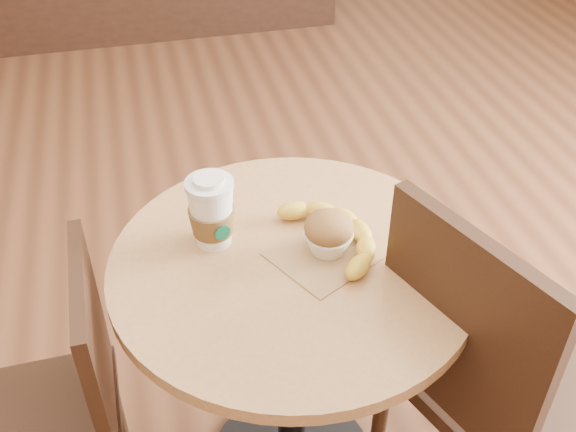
% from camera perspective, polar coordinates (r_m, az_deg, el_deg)
% --- Properties ---
extents(cafe_table, '(0.75, 0.75, 0.75)m').
position_cam_1_polar(cafe_table, '(1.51, 0.37, -9.28)').
color(cafe_table, black).
rests_on(cafe_table, ground).
extents(chair_left, '(0.37, 0.37, 0.82)m').
position_cam_1_polar(chair_left, '(1.57, -18.82, -15.35)').
color(chair_left, black).
rests_on(chair_left, ground).
extents(chair_right, '(0.54, 0.54, 0.95)m').
position_cam_1_polar(chair_right, '(1.53, 16.38, -12.54)').
color(chair_right, black).
rests_on(chair_right, ground).
extents(kraft_bag, '(0.30, 0.27, 0.00)m').
position_cam_1_polar(kraft_bag, '(1.39, 3.74, -2.85)').
color(kraft_bag, '#946E47').
rests_on(kraft_bag, cafe_table).
extents(coffee_cup, '(0.10, 0.10, 0.16)m').
position_cam_1_polar(coffee_cup, '(1.37, -6.48, 0.18)').
color(coffee_cup, white).
rests_on(coffee_cup, cafe_table).
extents(muffin, '(0.10, 0.10, 0.09)m').
position_cam_1_polar(muffin, '(1.36, 3.46, -1.46)').
color(muffin, silver).
rests_on(muffin, kraft_bag).
extents(banana, '(0.26, 0.32, 0.04)m').
position_cam_1_polar(banana, '(1.39, 3.88, -1.69)').
color(banana, gold).
rests_on(banana, kraft_bag).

